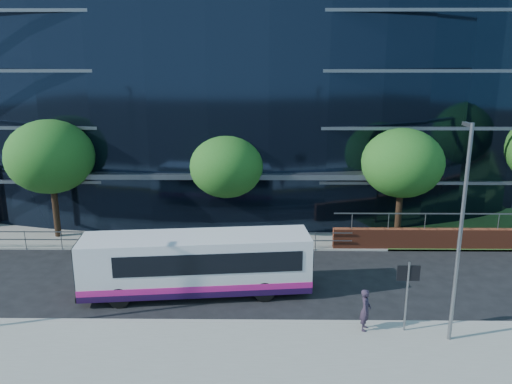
{
  "coord_description": "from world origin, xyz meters",
  "views": [
    {
      "loc": [
        -0.97,
        -18.77,
        10.11
      ],
      "look_at": [
        -1.27,
        8.0,
        3.09
      ],
      "focal_mm": 35.0,
      "sensor_mm": 36.0,
      "label": 1
    }
  ],
  "objects_px": {
    "tree_far_a": "(50,157)",
    "city_bus": "(199,263)",
    "pedestrian": "(365,310)",
    "tree_far_c": "(402,163)",
    "tree_far_b": "(227,167)",
    "streetlight_east": "(461,229)",
    "tree_dist_e": "(476,111)",
    "street_sign": "(408,282)"
  },
  "relations": [
    {
      "from": "tree_far_b",
      "to": "city_bus",
      "type": "distance_m",
      "value": 8.26
    },
    {
      "from": "street_sign",
      "to": "city_bus",
      "type": "distance_m",
      "value": 8.92
    },
    {
      "from": "tree_dist_e",
      "to": "tree_far_b",
      "type": "bearing_deg",
      "value": -131.52
    },
    {
      "from": "tree_far_c",
      "to": "streetlight_east",
      "type": "distance_m",
      "value": 11.22
    },
    {
      "from": "tree_far_c",
      "to": "pedestrian",
      "type": "xyz_separation_m",
      "value": [
        -4.0,
        -10.54,
        -3.56
      ]
    },
    {
      "from": "tree_far_a",
      "to": "city_bus",
      "type": "distance_m",
      "value": 12.24
    },
    {
      "from": "tree_dist_e",
      "to": "streetlight_east",
      "type": "relative_size",
      "value": 0.81
    },
    {
      "from": "tree_far_b",
      "to": "street_sign",
      "type": "bearing_deg",
      "value": -55.92
    },
    {
      "from": "tree_far_b",
      "to": "streetlight_east",
      "type": "distance_m",
      "value": 14.74
    },
    {
      "from": "streetlight_east",
      "to": "tree_far_b",
      "type": "bearing_deg",
      "value": 127.63
    },
    {
      "from": "tree_far_b",
      "to": "tree_dist_e",
      "type": "xyz_separation_m",
      "value": [
        27.0,
        30.5,
        0.33
      ]
    },
    {
      "from": "street_sign",
      "to": "tree_far_a",
      "type": "distance_m",
      "value": 20.63
    },
    {
      "from": "tree_far_a",
      "to": "tree_far_b",
      "type": "height_order",
      "value": "tree_far_a"
    },
    {
      "from": "tree_far_a",
      "to": "tree_dist_e",
      "type": "height_order",
      "value": "tree_far_a"
    },
    {
      "from": "streetlight_east",
      "to": "tree_dist_e",
      "type": "bearing_deg",
      "value": 66.89
    },
    {
      "from": "street_sign",
      "to": "tree_far_b",
      "type": "bearing_deg",
      "value": 124.08
    },
    {
      "from": "tree_far_b",
      "to": "pedestrian",
      "type": "bearing_deg",
      "value": -61.49
    },
    {
      "from": "tree_dist_e",
      "to": "city_bus",
      "type": "distance_m",
      "value": 47.35
    },
    {
      "from": "tree_far_c",
      "to": "tree_far_b",
      "type": "bearing_deg",
      "value": 177.14
    },
    {
      "from": "tree_far_b",
      "to": "tree_far_c",
      "type": "relative_size",
      "value": 0.93
    },
    {
      "from": "tree_far_c",
      "to": "city_bus",
      "type": "height_order",
      "value": "tree_far_c"
    },
    {
      "from": "pedestrian",
      "to": "tree_far_a",
      "type": "bearing_deg",
      "value": 74.17
    },
    {
      "from": "pedestrian",
      "to": "city_bus",
      "type": "bearing_deg",
      "value": 81.52
    },
    {
      "from": "street_sign",
      "to": "streetlight_east",
      "type": "relative_size",
      "value": 0.35
    },
    {
      "from": "city_bus",
      "to": "pedestrian",
      "type": "distance_m",
      "value": 7.52
    },
    {
      "from": "tree_far_a",
      "to": "city_bus",
      "type": "height_order",
      "value": "tree_far_a"
    },
    {
      "from": "tree_dist_e",
      "to": "pedestrian",
      "type": "bearing_deg",
      "value": -116.82
    },
    {
      "from": "tree_far_a",
      "to": "city_bus",
      "type": "bearing_deg",
      "value": -38.07
    },
    {
      "from": "streetlight_east",
      "to": "street_sign",
      "type": "bearing_deg",
      "value": 158.64
    },
    {
      "from": "tree_far_c",
      "to": "pedestrian",
      "type": "relative_size",
      "value": 3.96
    },
    {
      "from": "street_sign",
      "to": "tree_far_a",
      "type": "xyz_separation_m",
      "value": [
        -17.5,
        10.59,
        2.71
      ]
    },
    {
      "from": "tree_far_c",
      "to": "streetlight_east",
      "type": "bearing_deg",
      "value": -95.11
    },
    {
      "from": "city_bus",
      "to": "tree_far_c",
      "type": "bearing_deg",
      "value": 27.95
    },
    {
      "from": "streetlight_east",
      "to": "pedestrian",
      "type": "relative_size",
      "value": 4.86
    },
    {
      "from": "tree_far_a",
      "to": "tree_dist_e",
      "type": "xyz_separation_m",
      "value": [
        37.0,
        31.0,
        -0.33
      ]
    },
    {
      "from": "street_sign",
      "to": "tree_dist_e",
      "type": "distance_m",
      "value": 45.99
    },
    {
      "from": "tree_dist_e",
      "to": "city_bus",
      "type": "height_order",
      "value": "tree_dist_e"
    },
    {
      "from": "street_sign",
      "to": "streetlight_east",
      "type": "height_order",
      "value": "streetlight_east"
    },
    {
      "from": "tree_far_a",
      "to": "tree_far_c",
      "type": "height_order",
      "value": "tree_far_a"
    },
    {
      "from": "tree_far_c",
      "to": "tree_dist_e",
      "type": "distance_m",
      "value": 35.36
    },
    {
      "from": "tree_far_a",
      "to": "streetlight_east",
      "type": "height_order",
      "value": "streetlight_east"
    },
    {
      "from": "tree_dist_e",
      "to": "tree_far_a",
      "type": "bearing_deg",
      "value": -140.04
    }
  ]
}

